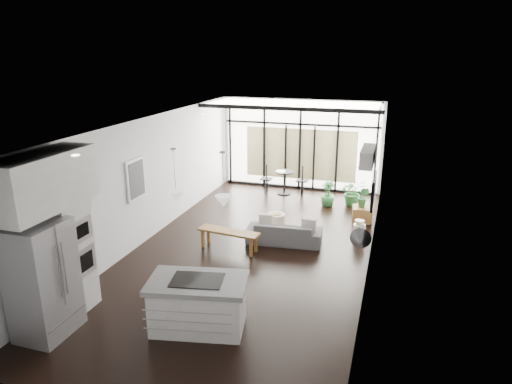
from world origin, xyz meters
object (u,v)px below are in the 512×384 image
Objects in this scene: console_bench at (229,240)px; tv at (374,191)px; pouf at (276,221)px; fridge at (43,280)px; island at (198,304)px; sofa at (284,229)px; milk_can at (359,231)px.

tv is at bearing 27.43° from console_bench.
pouf is at bearing 169.50° from tv.
console_bench is at bearing 66.94° from fridge.
pouf is (2.24, 5.28, -0.73)m from fridge.
island is 1.38× the size of tv.
sofa is 2.15m from tv.
sofa reaches higher than milk_can.
console_bench is at bearing 29.00° from sofa.
fridge is at bearing -106.45° from console_bench.
island is at bearing -116.76° from milk_can.
fridge is at bearing -170.93° from island.
sofa reaches higher than console_bench.
fridge is 4.11m from console_bench.
fridge is 1.66× the size of tv.
console_bench is (-1.07, -0.73, -0.11)m from sofa.
sofa is 1.22× the size of console_bench.
fridge reaches higher than milk_can.
sofa is at bearing 40.79° from console_bench.
pouf is at bearing 77.71° from island.
sofa is (0.49, 3.65, -0.08)m from island.
island is 0.90× the size of sofa.
console_bench is 2.98m from milk_can.
milk_can is (1.62, 0.54, -0.06)m from sofa.
console_bench is (-0.58, 2.92, -0.19)m from island.
fridge is 1.31× the size of console_bench.
milk_can is (2.04, -0.28, 0.09)m from pouf.
console_bench is (1.59, 3.73, -0.69)m from fridge.
island is at bearing -72.11° from console_bench.
milk_can reaches higher than pouf.
sofa is 1.54× the size of tv.
milk_can is (2.11, 4.19, -0.15)m from island.
pouf is at bearing -68.28° from sofa.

